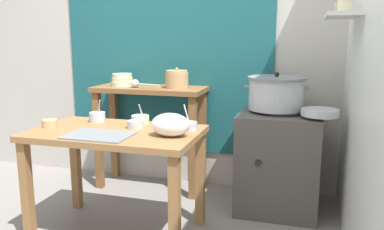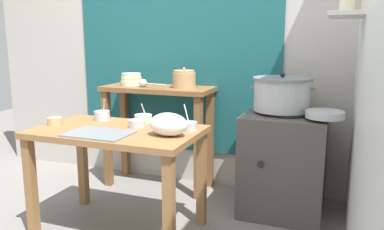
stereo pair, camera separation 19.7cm
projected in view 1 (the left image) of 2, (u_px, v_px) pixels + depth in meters
name	position (u px, v px, depth m)	size (l,w,h in m)	color
wall_back	(193.00, 39.00, 3.45)	(4.40, 0.12, 2.60)	#B2ADA3
wall_right	(371.00, 40.00, 2.24)	(0.30, 3.20, 2.60)	white
prep_table	(116.00, 147.00, 2.59)	(1.10, 0.66, 0.72)	olive
back_shelf_table	(150.00, 112.00, 3.40)	(0.96, 0.40, 0.90)	brown
stove_block	(278.00, 160.00, 3.03)	(0.60, 0.61, 0.78)	#4C4742
steamer_pot	(276.00, 93.00, 2.96)	(0.48, 0.43, 0.28)	#B7BABF
clay_pot	(177.00, 79.00, 3.28)	(0.19, 0.19, 0.17)	tan
bowl_stack_enamel	(122.00, 80.00, 3.43)	(0.19, 0.19, 0.11)	#B7D1AD
ladle	(136.00, 84.00, 3.30)	(0.29, 0.13, 0.07)	#B7BABF
serving_tray	(99.00, 135.00, 2.41)	(0.40, 0.28, 0.01)	slate
plastic_bag	(170.00, 125.00, 2.40)	(0.24, 0.17, 0.14)	white
wide_pan	(320.00, 112.00, 2.73)	(0.26, 0.26, 0.05)	#B7BABF
prep_bowl_0	(189.00, 126.00, 2.57)	(0.11, 0.11, 0.17)	#B7BABF
prep_bowl_1	(50.00, 123.00, 2.65)	(0.10, 0.10, 0.05)	tan
prep_bowl_2	(136.00, 124.00, 2.63)	(0.11, 0.11, 0.05)	#B7BABF
prep_bowl_3	(97.00, 117.00, 2.82)	(0.11, 0.11, 0.16)	#B7BABF
prep_bowl_4	(140.00, 119.00, 2.77)	(0.12, 0.12, 0.14)	beige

